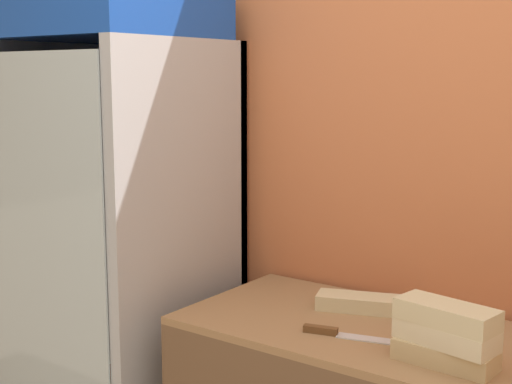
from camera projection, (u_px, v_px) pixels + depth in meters
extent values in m
cube|color=#D17547|center=(483.00, 169.00, 2.34)|extent=(5.20, 0.06, 2.70)
cube|color=#9E754C|center=(433.00, 345.00, 2.12)|extent=(1.62, 0.63, 0.02)
cube|color=#B2B7BC|center=(175.00, 252.00, 3.11)|extent=(0.76, 0.04, 1.79)
cube|color=#B2B7BC|center=(61.00, 255.00, 3.05)|extent=(0.05, 0.71, 1.79)
cube|color=#B2B7BC|center=(185.00, 283.00, 2.64)|extent=(0.05, 0.71, 1.79)
cube|color=white|center=(171.00, 253.00, 3.09)|extent=(0.66, 0.02, 1.69)
cube|color=silver|center=(44.00, 290.00, 2.55)|extent=(0.66, 0.01, 1.69)
cube|color=blue|center=(103.00, 15.00, 2.66)|extent=(0.76, 0.64, 0.18)
cube|color=silver|center=(118.00, 381.00, 2.90)|extent=(0.64, 0.59, 0.01)
cube|color=silver|center=(116.00, 306.00, 2.85)|extent=(0.64, 0.59, 0.01)
cube|color=silver|center=(113.00, 227.00, 2.80)|extent=(0.64, 0.59, 0.01)
cube|color=silver|center=(110.00, 146.00, 2.75)|extent=(0.64, 0.59, 0.01)
cylinder|color=#5B2D19|center=(44.00, 375.00, 2.78)|extent=(0.07, 0.07, 0.14)
cylinder|color=#5B2D19|center=(42.00, 351.00, 2.76)|extent=(0.03, 0.03, 0.06)
cylinder|color=#2D6B38|center=(77.00, 220.00, 2.53)|extent=(0.06, 0.06, 0.16)
cylinder|color=#2D6B38|center=(76.00, 188.00, 2.51)|extent=(0.02, 0.02, 0.07)
cylinder|color=#2D6B38|center=(48.00, 299.00, 2.69)|extent=(0.06, 0.06, 0.14)
cylinder|color=#2D6B38|center=(47.00, 273.00, 2.67)|extent=(0.03, 0.03, 0.06)
cylinder|color=navy|center=(60.00, 131.00, 2.53)|extent=(0.07, 0.07, 0.14)
cylinder|color=navy|center=(59.00, 103.00, 2.51)|extent=(0.03, 0.03, 0.06)
cylinder|color=#B2231E|center=(64.00, 378.00, 2.70)|extent=(0.07, 0.07, 0.18)
cylinder|color=#B2231E|center=(62.00, 346.00, 2.68)|extent=(0.03, 0.03, 0.08)
cylinder|color=#2D6B38|center=(40.00, 211.00, 2.66)|extent=(0.07, 0.07, 0.17)
cylinder|color=#2D6B38|center=(38.00, 180.00, 2.64)|extent=(0.03, 0.03, 0.07)
cylinder|color=#72337F|center=(83.00, 304.00, 2.58)|extent=(0.07, 0.07, 0.18)
cylinder|color=#72337F|center=(82.00, 271.00, 2.56)|extent=(0.03, 0.03, 0.08)
cylinder|color=orange|center=(76.00, 368.00, 2.64)|extent=(0.02, 0.02, 0.05)
cylinder|color=#B2231E|center=(111.00, 373.00, 2.53)|extent=(0.02, 0.02, 0.06)
cylinder|color=#2D6B38|center=(24.00, 127.00, 2.64)|extent=(0.06, 0.06, 0.15)
cylinder|color=#2D6B38|center=(23.00, 97.00, 2.62)|extent=(0.03, 0.03, 0.06)
cube|color=tan|center=(445.00, 354.00, 1.95)|extent=(0.28, 0.13, 0.06)
cube|color=beige|center=(446.00, 334.00, 1.94)|extent=(0.29, 0.16, 0.06)
cube|color=beige|center=(447.00, 314.00, 1.93)|extent=(0.29, 0.16, 0.06)
cube|color=beige|center=(361.00, 303.00, 2.40)|extent=(0.32, 0.20, 0.05)
cube|color=silver|center=(367.00, 339.00, 2.14)|extent=(0.19, 0.09, 0.00)
cube|color=brown|center=(321.00, 330.00, 2.18)|extent=(0.11, 0.05, 0.02)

